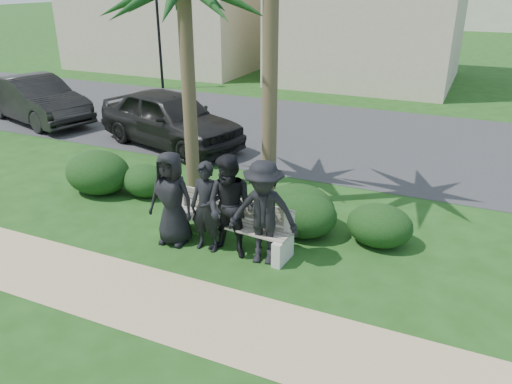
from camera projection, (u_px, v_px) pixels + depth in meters
ground at (203, 247)px, 9.39m from camera, size 160.00×160.00×0.00m
footpath at (146, 299)px, 7.89m from camera, size 30.00×1.60×0.01m
asphalt_street at (327, 135)px, 16.09m from camera, size 160.00×8.00×0.01m
stucco_bldg_right at (373, 1)px, 23.39m from camera, size 8.40×8.40×7.30m
street_lamp at (158, 21)px, 21.67m from camera, size 0.36×0.36×4.29m
park_bench at (227, 226)px, 9.33m from camera, size 2.58×0.78×0.89m
man_a at (172, 199)px, 9.23m from camera, size 0.91×0.62×1.81m
man_b at (207, 207)px, 9.01m from camera, size 0.63×0.43×1.71m
man_c at (230, 207)px, 8.77m from camera, size 0.95×0.75×1.91m
man_d at (263, 213)px, 8.55m from camera, size 1.34×0.91×1.91m
hedge_a at (98, 171)px, 11.64m from camera, size 1.57×1.29×1.02m
hedge_b at (146, 180)px, 11.51m from camera, size 1.15×0.95×0.75m
hedge_c at (220, 200)px, 10.38m from camera, size 1.27×1.05×0.83m
hedge_d at (303, 213)px, 9.72m from camera, size 1.36×1.12×0.89m
hedge_e at (299, 206)px, 9.95m from camera, size 1.44×1.19×0.94m
hedge_f at (380, 224)px, 9.37m from camera, size 1.24×1.02×0.81m
car_a at (170, 118)px, 14.76m from camera, size 5.21×3.19×1.66m
car_b at (36, 100)px, 17.24m from camera, size 5.03×2.92×1.57m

